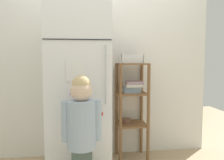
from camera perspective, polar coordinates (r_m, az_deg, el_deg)
The scene contains 5 objects.
kitchen_wall_back at distance 2.75m, azimuth -2.26°, elevation 3.66°, with size 2.65×0.03×2.23m, color silver.
refrigerator at distance 2.40m, azimuth -8.44°, elevation -2.52°, with size 0.64×0.69×1.73m.
child_standing at distance 1.93m, azimuth -7.84°, elevation -11.19°, with size 0.34×0.25×1.05m.
pantry_shelf_unit at distance 2.63m, azimuth 5.13°, elevation -4.92°, with size 0.35×0.35×1.15m.
fruit_bin at distance 2.59m, azimuth 5.15°, elevation 5.16°, with size 0.25×0.17×0.10m.
Camera 1 is at (-0.22, -2.36, 1.17)m, focal length 35.40 mm.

